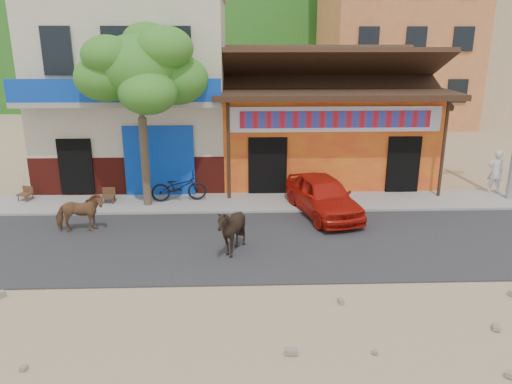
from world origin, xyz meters
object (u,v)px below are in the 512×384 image
cafe_chair_right (108,190)px  pedestrian (495,172)px  red_car (323,195)px  cafe_chair_left (24,188)px  cow_dark (232,230)px  scooter (179,187)px  cow_tan (79,213)px  tree (142,118)px

cafe_chair_right → pedestrian: bearing=0.5°
red_car → cafe_chair_left: (-10.30, 1.60, -0.13)m
cow_dark → red_car: cow_dark is taller
cow_dark → red_car: 4.23m
scooter → pedestrian: (11.52, 0.54, 0.30)m
pedestrian → cafe_chair_right: size_ratio=1.71×
scooter → cow_dark: bearing=-163.9°
cow_tan → cow_dark: 4.88m
cow_dark → cafe_chair_left: 8.68m
cow_tan → cafe_chair_right: (0.21, 2.50, -0.04)m
cow_dark → scooter: size_ratio=0.72×
red_car → cafe_chair_left: bearing=156.9°
cow_dark → scooter: cow_dark is taller
red_car → pedestrian: size_ratio=2.38×
cafe_chair_left → cow_dark: bearing=-14.7°
pedestrian → tree: bearing=9.8°
cafe_chair_left → cafe_chair_right: (3.00, -0.37, 0.02)m
cow_dark → cafe_chair_right: size_ratio=1.47×
pedestrian → cafe_chair_left: 16.97m
cow_dark → scooter: bearing=177.8°
tree → pedestrian: tree is taller
tree → cafe_chair_right: size_ratio=6.40×
scooter → cafe_chair_left: 5.45m
cow_dark → cafe_chair_right: bearing=-160.1°
cow_tan → cafe_chair_right: size_ratio=1.50×
cow_tan → cafe_chair_right: bearing=-15.3°
cow_dark → cafe_chair_left: bearing=-147.9°
tree → cafe_chair_right: 2.90m
pedestrian → red_car: bearing=21.6°
tree → cow_tan: 3.73m
scooter → tree: bearing=101.7°
red_car → pedestrian: (6.66, 1.90, 0.23)m
pedestrian → cafe_chair_right: pedestrian is taller
red_car → cafe_chair_left: size_ratio=4.29×
cow_dark → cafe_chair_right: 6.08m
cow_tan → cafe_chair_left: (-2.79, 2.87, -0.07)m
cafe_chair_right → cow_tan: bearing=-97.2°
scooter → cafe_chair_right: size_ratio=2.04×
scooter → pedestrian: pedestrian is taller
red_car → scooter: (-4.86, 1.36, -0.07)m
tree → cow_dark: size_ratio=4.36×
cow_tan → red_car: (7.51, 1.27, 0.06)m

